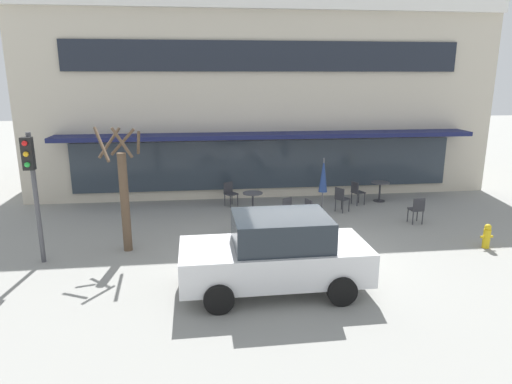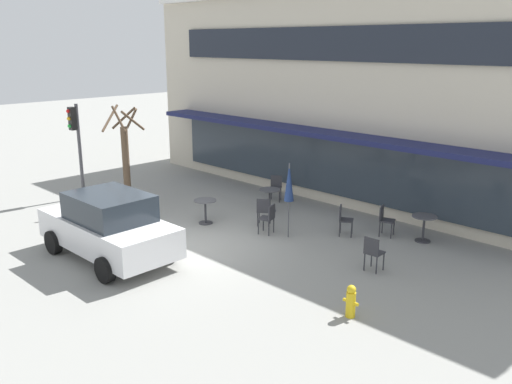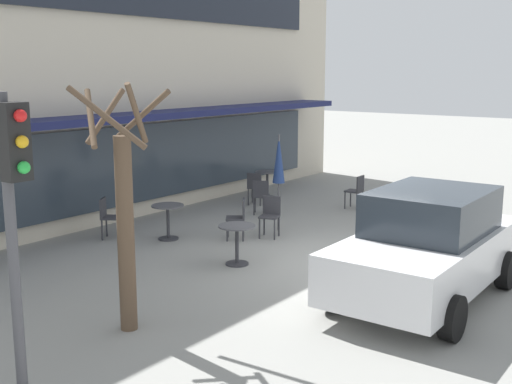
% 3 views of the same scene
% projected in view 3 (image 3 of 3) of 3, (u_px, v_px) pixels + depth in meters
% --- Properties ---
extents(ground_plane, '(80.00, 80.00, 0.00)m').
position_uv_depth(ground_plane, '(343.00, 262.00, 12.24)').
color(ground_plane, gray).
extents(building_facade, '(18.47, 9.10, 7.53)m').
position_uv_depth(building_facade, '(24.00, 64.00, 17.41)').
color(building_facade, beige).
rests_on(building_facade, ground).
extents(cafe_table_near_wall, '(0.70, 0.70, 0.76)m').
position_uv_depth(cafe_table_near_wall, '(267.00, 180.00, 18.39)').
color(cafe_table_near_wall, '#333338').
rests_on(cafe_table_near_wall, ground).
extents(cafe_table_streetside, '(0.70, 0.70, 0.76)m').
position_uv_depth(cafe_table_streetside, '(168.00, 216.00, 13.82)').
color(cafe_table_streetside, '#333338').
rests_on(cafe_table_streetside, ground).
extents(cafe_table_by_tree, '(0.70, 0.70, 0.76)m').
position_uv_depth(cafe_table_by_tree, '(237.00, 238.00, 12.02)').
color(cafe_table_by_tree, '#333338').
rests_on(cafe_table_by_tree, ground).
extents(patio_umbrella_green_folded, '(0.28, 0.28, 2.20)m').
position_uv_depth(patio_umbrella_green_folded, '(279.00, 160.00, 14.43)').
color(patio_umbrella_green_folded, '#4C4C51').
rests_on(patio_umbrella_green_folded, ground).
extents(cafe_chair_0, '(0.51, 0.51, 0.89)m').
position_uv_depth(cafe_chair_0, '(270.00, 213.00, 14.04)').
color(cafe_chair_0, '#333338').
rests_on(cafe_chair_0, ground).
extents(cafe_chair_1, '(0.51, 0.51, 0.89)m').
position_uv_depth(cafe_chair_1, '(255.00, 186.00, 17.35)').
color(cafe_chair_1, '#333338').
rests_on(cafe_chair_1, ground).
extents(cafe_chair_2, '(0.56, 0.56, 0.89)m').
position_uv_depth(cafe_chair_2, '(108.00, 215.00, 13.88)').
color(cafe_chair_2, '#333338').
rests_on(cafe_chair_2, ground).
extents(cafe_chair_3, '(0.42, 0.42, 0.89)m').
position_uv_depth(cafe_chair_3, '(357.00, 189.00, 16.85)').
color(cafe_chair_3, '#333338').
rests_on(cafe_chair_3, ground).
extents(cafe_chair_4, '(0.55, 0.55, 0.89)m').
position_uv_depth(cafe_chair_4, '(261.00, 194.00, 16.19)').
color(cafe_chair_4, '#333338').
rests_on(cafe_chair_4, ground).
extents(cafe_chair_5, '(0.56, 0.56, 0.89)m').
position_uv_depth(cafe_chair_5, '(239.00, 216.00, 13.81)').
color(cafe_chair_5, '#333338').
rests_on(cafe_chair_5, ground).
extents(parked_sedan, '(4.23, 2.07, 1.76)m').
position_uv_depth(parked_sedan, '(428.00, 246.00, 10.15)').
color(parked_sedan, silver).
rests_on(parked_sedan, ground).
extents(street_tree, '(1.30, 1.30, 3.47)m').
position_uv_depth(street_tree, '(124.00, 215.00, 8.79)').
color(street_tree, brown).
rests_on(street_tree, ground).
extents(traffic_light_pole, '(0.26, 0.44, 3.40)m').
position_uv_depth(traffic_light_pole, '(14.00, 199.00, 6.64)').
color(traffic_light_pole, '#47474C').
rests_on(traffic_light_pole, ground).
extents(fire_hydrant, '(0.36, 0.20, 0.71)m').
position_uv_depth(fire_hydrant, '(455.00, 200.00, 16.30)').
color(fire_hydrant, gold).
rests_on(fire_hydrant, ground).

